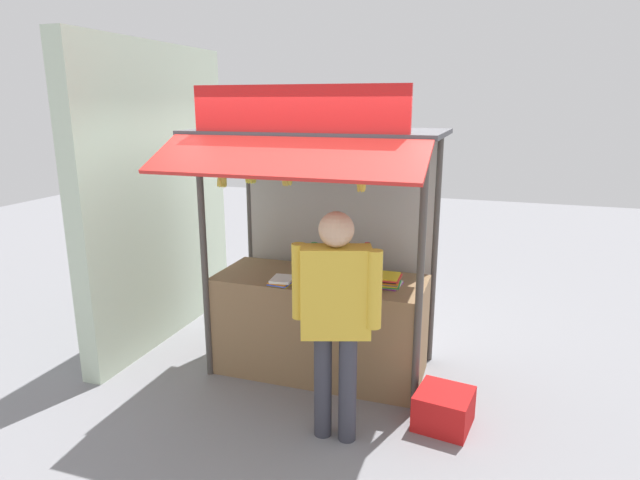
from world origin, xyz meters
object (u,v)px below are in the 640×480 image
banana_bunch_inner_left (222,177)px  banana_bunch_rightmost (287,177)px  banana_bunch_inner_right (361,182)px  banana_bunch_leftmost (251,173)px  water_bottle_center (367,259)px  plastic_crate (444,409)px  vendor_person (336,307)px  magazine_stack_far_left (389,281)px  water_bottle_right (331,263)px  magazine_stack_mid_right (335,280)px  water_bottle_back_right (314,260)px  magazine_stack_front_left (282,281)px

banana_bunch_inner_left → banana_bunch_rightmost: same height
banana_bunch_inner_right → banana_bunch_leftmost: bearing=-179.9°
water_bottle_center → plastic_crate: bearing=-44.9°
water_bottle_center → banana_bunch_inner_left: banana_bunch_inner_left is taller
vendor_person → banana_bunch_inner_left: bearing=139.2°
banana_bunch_inner_right → banana_bunch_rightmost: bearing=-179.9°
magazine_stack_far_left → plastic_crate: size_ratio=0.67×
water_bottle_right → banana_bunch_inner_right: banana_bunch_inner_right is taller
magazine_stack_mid_right → banana_bunch_inner_left: bearing=-157.3°
water_bottle_right → magazine_stack_far_left: size_ratio=1.07×
water_bottle_center → plastic_crate: (0.83, -0.83, -0.91)m
water_bottle_back_right → banana_bunch_inner_right: size_ratio=1.03×
water_bottle_right → magazine_stack_front_left: bearing=-138.8°
banana_bunch_rightmost → banana_bunch_leftmost: bearing=179.9°
water_bottle_center → magazine_stack_mid_right: 0.47m
banana_bunch_leftmost → magazine_stack_front_left: bearing=52.6°
banana_bunch_inner_right → vendor_person: bearing=-96.5°
water_bottle_back_right → banana_bunch_leftmost: banana_bunch_leftmost is taller
magazine_stack_far_left → magazine_stack_front_left: (-0.90, -0.24, -0.02)m
water_bottle_back_right → magazine_stack_far_left: (0.71, -0.07, -0.10)m
plastic_crate → magazine_stack_front_left: bearing=169.5°
water_bottle_right → magazine_stack_front_left: size_ratio=1.16×
magazine_stack_mid_right → banana_bunch_leftmost: bearing=-149.2°
water_bottle_back_right → magazine_stack_mid_right: size_ratio=1.19×
magazine_stack_mid_right → banana_bunch_inner_right: bearing=-49.4°
water_bottle_back_right → water_bottle_right: size_ratio=1.07×
banana_bunch_leftmost → banana_bunch_rightmost: (0.31, -0.00, -0.01)m
magazine_stack_far_left → plastic_crate: (0.56, -0.51, -0.83)m
water_bottle_center → banana_bunch_inner_right: size_ratio=0.94×
magazine_stack_mid_right → banana_bunch_leftmost: (-0.60, -0.36, 0.95)m
magazine_stack_far_left → banana_bunch_rightmost: bearing=-148.7°
water_bottle_center → magazine_stack_mid_right: bearing=-113.8°
banana_bunch_inner_right → vendor_person: (-0.05, -0.46, -0.83)m
banana_bunch_leftmost → banana_bunch_inner_right: (0.91, 0.00, -0.03)m
banana_bunch_inner_left → plastic_crate: 2.55m
vendor_person → banana_bunch_rightmost: bearing=121.5°
banana_bunch_rightmost → plastic_crate: 2.19m
water_bottle_right → water_bottle_back_right: bearing=178.8°
water_bottle_right → magazine_stack_mid_right: water_bottle_right is taller
banana_bunch_inner_left → vendor_person: size_ratio=0.19×
banana_bunch_inner_right → plastic_crate: size_ratio=0.74×
banana_bunch_inner_left → plastic_crate: (1.88, -0.05, -1.72)m
magazine_stack_mid_right → water_bottle_back_right: bearing=146.4°
banana_bunch_inner_right → water_bottle_center: bearing=99.1°
banana_bunch_inner_right → plastic_crate: 1.88m
magazine_stack_mid_right → water_bottle_center: bearing=66.2°
magazine_stack_far_left → magazine_stack_front_left: bearing=-165.0°
magazine_stack_mid_right → plastic_crate: size_ratio=0.64×
magazine_stack_far_left → magazine_stack_front_left: 0.93m
water_bottle_back_right → magazine_stack_front_left: water_bottle_back_right is taller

